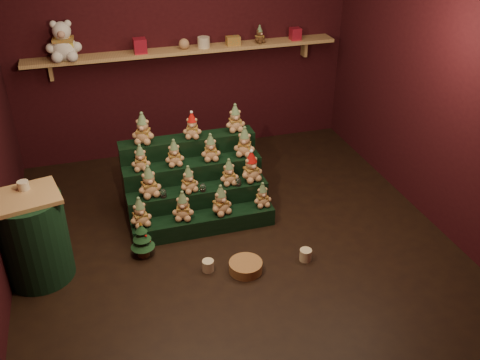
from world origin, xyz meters
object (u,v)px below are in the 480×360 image
object	(u,v)px
side_table	(34,237)
mug_left	(208,266)
snow_globe_a	(163,193)
snow_globe_c	(238,182)
wicker_basket	(246,267)
mug_right	(306,255)
white_bear	(62,35)
riser_tier_front	(204,223)
brown_bear	(260,34)
snow_globe_b	(203,187)
mini_christmas_tree	(142,239)

from	to	relation	value
side_table	mug_left	bearing A→B (deg)	-26.44
snow_globe_a	snow_globe_c	distance (m)	0.75
snow_globe_a	wicker_basket	size ratio (longest dim) A/B	0.28
mug_right	mug_left	bearing A→B (deg)	172.76
snow_globe_c	white_bear	distance (m)	2.43
snow_globe_a	side_table	bearing A→B (deg)	-161.32
side_table	mug_left	world-z (taller)	side_table
snow_globe_a	riser_tier_front	bearing A→B (deg)	-24.35
side_table	brown_bear	xyz separation A→B (m)	(2.64, 1.93, 1.01)
snow_globe_a	side_table	size ratio (longest dim) A/B	0.10
riser_tier_front	snow_globe_a	bearing A→B (deg)	155.65
brown_bear	mug_right	bearing A→B (deg)	-124.38
white_bear	riser_tier_front	bearing A→B (deg)	-53.04
snow_globe_b	brown_bear	size ratio (longest dim) A/B	0.40
mug_right	snow_globe_b	bearing A→B (deg)	130.43
mini_christmas_tree	side_table	bearing A→B (deg)	-178.71
snow_globe_a	white_bear	size ratio (longest dim) A/B	0.16
riser_tier_front	snow_globe_a	distance (m)	0.50
mug_left	side_table	bearing A→B (deg)	165.60
riser_tier_front	white_bear	distance (m)	2.50
mini_christmas_tree	snow_globe_a	bearing A→B (deg)	53.87
riser_tier_front	mug_left	size ratio (longest dim) A/B	13.32
mug_left	brown_bear	distance (m)	2.93
riser_tier_front	snow_globe_a	world-z (taller)	snow_globe_a
white_bear	brown_bear	world-z (taller)	white_bear
mug_left	white_bear	distance (m)	2.92
mug_right	snow_globe_c	bearing A→B (deg)	113.66
mug_right	brown_bear	xyz separation A→B (m)	(0.34, 2.40, 1.36)
mug_left	white_bear	bearing A→B (deg)	112.94
snow_globe_c	wicker_basket	bearing A→B (deg)	-102.24
mini_christmas_tree	brown_bear	size ratio (longest dim) A/B	1.88
wicker_basket	brown_bear	size ratio (longest dim) A/B	1.49
side_table	wicker_basket	xyz separation A→B (m)	(1.73, -0.46, -0.36)
riser_tier_front	snow_globe_c	world-z (taller)	snow_globe_c
side_table	brown_bear	world-z (taller)	brown_bear
snow_globe_b	mini_christmas_tree	bearing A→B (deg)	-150.52
riser_tier_front	snow_globe_c	distance (m)	0.53
mini_christmas_tree	mug_left	size ratio (longest dim) A/B	3.58
snow_globe_c	wicker_basket	xyz separation A→B (m)	(-0.19, -0.86, -0.36)
riser_tier_front	white_bear	xyz separation A→B (m)	(-1.08, 1.69, 1.49)
white_bear	snow_globe_c	bearing A→B (deg)	-41.64
riser_tier_front	brown_bear	world-z (taller)	brown_bear
snow_globe_b	riser_tier_front	bearing A→B (deg)	-102.62
mini_christmas_tree	wicker_basket	bearing A→B (deg)	-30.07
riser_tier_front	wicker_basket	bearing A→B (deg)	-73.32
riser_tier_front	brown_bear	size ratio (longest dim) A/B	7.00
snow_globe_b	mini_christmas_tree	world-z (taller)	snow_globe_b
snow_globe_a	mini_christmas_tree	distance (m)	0.51
brown_bear	wicker_basket	bearing A→B (deg)	-137.12
side_table	white_bear	size ratio (longest dim) A/B	1.57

